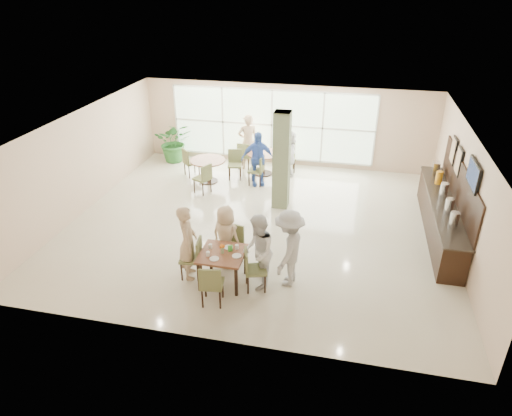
% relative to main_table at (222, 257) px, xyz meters
% --- Properties ---
extents(ground, '(10.00, 10.00, 0.00)m').
position_rel_main_table_xyz_m(ground, '(0.20, 2.74, -0.66)').
color(ground, beige).
rests_on(ground, ground).
extents(room_shell, '(10.00, 10.00, 10.00)m').
position_rel_main_table_xyz_m(room_shell, '(0.20, 2.74, 1.05)').
color(room_shell, white).
rests_on(room_shell, ground).
extents(window_bank, '(7.00, 0.04, 7.00)m').
position_rel_main_table_xyz_m(window_bank, '(-0.30, 7.20, 0.74)').
color(window_bank, silver).
rests_on(window_bank, ground).
extents(column, '(0.45, 0.45, 2.80)m').
position_rel_main_table_xyz_m(column, '(0.60, 3.94, 0.74)').
color(column, '#677652').
rests_on(column, ground).
extents(main_table, '(0.96, 0.96, 0.75)m').
position_rel_main_table_xyz_m(main_table, '(0.00, 0.00, 0.00)').
color(main_table, brown).
rests_on(main_table, ground).
extents(round_table_left, '(1.14, 1.14, 0.75)m').
position_rel_main_table_xyz_m(round_table_left, '(-1.99, 5.15, -0.08)').
color(round_table_left, brown).
rests_on(round_table_left, ground).
extents(round_table_right, '(1.10, 1.10, 0.75)m').
position_rel_main_table_xyz_m(round_table_right, '(-0.38, 6.16, -0.08)').
color(round_table_right, brown).
rests_on(round_table_right, ground).
extents(chairs_main_table, '(2.03, 1.98, 0.95)m').
position_rel_main_table_xyz_m(chairs_main_table, '(-0.01, -0.01, -0.18)').
color(chairs_main_table, olive).
rests_on(chairs_main_table, ground).
extents(chairs_table_left, '(2.05, 1.84, 0.95)m').
position_rel_main_table_xyz_m(chairs_table_left, '(-1.93, 5.12, -0.18)').
color(chairs_table_left, olive).
rests_on(chairs_table_left, ground).
extents(chairs_table_right, '(2.03, 1.84, 0.95)m').
position_rel_main_table_xyz_m(chairs_table_right, '(-0.36, 6.13, -0.18)').
color(chairs_table_right, olive).
rests_on(chairs_table_right, ground).
extents(tabletop_clutter, '(0.78, 0.70, 0.21)m').
position_rel_main_table_xyz_m(tabletop_clutter, '(0.01, 0.02, 0.15)').
color(tabletop_clutter, white).
rests_on(tabletop_clutter, main_table).
extents(buffet_counter, '(0.64, 4.70, 1.95)m').
position_rel_main_table_xyz_m(buffet_counter, '(4.90, 3.24, -0.11)').
color(buffet_counter, black).
rests_on(buffet_counter, ground).
extents(wall_tv, '(0.06, 1.00, 0.58)m').
position_rel_main_table_xyz_m(wall_tv, '(5.13, 2.14, 1.49)').
color(wall_tv, black).
rests_on(wall_tv, ground).
extents(framed_art_a, '(0.05, 0.55, 0.70)m').
position_rel_main_table_xyz_m(framed_art_a, '(5.14, 3.74, 1.19)').
color(framed_art_a, black).
rests_on(framed_art_a, ground).
extents(framed_art_b, '(0.05, 0.55, 0.70)m').
position_rel_main_table_xyz_m(framed_art_b, '(5.14, 4.54, 1.19)').
color(framed_art_b, black).
rests_on(framed_art_b, ground).
extents(potted_plant, '(1.62, 1.62, 1.44)m').
position_rel_main_table_xyz_m(potted_plant, '(-3.71, 6.66, 0.06)').
color(potted_plant, '#29682A').
rests_on(potted_plant, ground).
extents(teen_left, '(0.59, 0.73, 1.72)m').
position_rel_main_table_xyz_m(teen_left, '(-0.80, 0.08, 0.20)').
color(teen_left, tan).
rests_on(teen_left, ground).
extents(teen_far, '(0.82, 0.61, 1.49)m').
position_rel_main_table_xyz_m(teen_far, '(-0.12, 0.70, 0.09)').
color(teen_far, tan).
rests_on(teen_far, ground).
extents(teen_right, '(0.81, 0.95, 1.69)m').
position_rel_main_table_xyz_m(teen_right, '(0.77, 0.06, 0.19)').
color(teen_right, white).
rests_on(teen_right, ground).
extents(teen_standing, '(0.81, 1.22, 1.76)m').
position_rel_main_table_xyz_m(teen_standing, '(1.39, 0.29, 0.22)').
color(teen_standing, '#B1B1B3').
rests_on(teen_standing, ground).
extents(adult_a, '(1.17, 0.91, 1.75)m').
position_rel_main_table_xyz_m(adult_a, '(-0.38, 5.26, 0.22)').
color(adult_a, '#426AC8').
rests_on(adult_a, ground).
extents(adult_b, '(0.90, 1.51, 1.52)m').
position_rel_main_table_xyz_m(adult_b, '(0.48, 6.27, 0.10)').
color(adult_b, white).
rests_on(adult_b, ground).
extents(adult_standing, '(0.82, 0.68, 1.92)m').
position_rel_main_table_xyz_m(adult_standing, '(-0.99, 6.53, 0.30)').
color(adult_standing, tan).
rests_on(adult_standing, ground).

